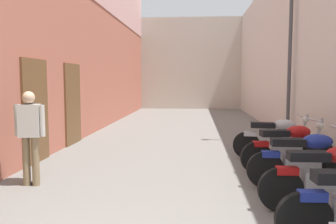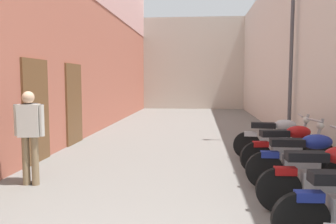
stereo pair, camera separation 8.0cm
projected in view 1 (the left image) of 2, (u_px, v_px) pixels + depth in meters
The scene contains 11 objects.
ground_plane at pixel (183, 145), 9.34m from camera, with size 35.75×35.75×0.00m, color slate.
building_left at pixel (86, 13), 11.18m from camera, with size 0.45×19.75×7.84m.
building_right at pixel (289, 48), 10.80m from camera, with size 0.45×19.75×5.55m.
building_far_end at pixel (191, 64), 21.86m from camera, with size 9.11×2.00×5.56m, color beige.
motorcycle_third at pixel (330, 176), 4.51m from camera, with size 1.85×0.58×1.04m.
motorcycle_fourth at pixel (306, 158), 5.50m from camera, with size 1.85×0.58×1.04m.
motorcycle_fifth at pixel (289, 146), 6.50m from camera, with size 1.84×0.58×1.04m.
motorcycle_sixth at pixel (276, 137), 7.55m from camera, with size 1.84×0.58×1.04m.
pedestrian_mid_alley at pixel (30, 131), 5.65m from camera, with size 0.52×0.26×1.57m.
pedestrian_further_down at pixel (30, 130), 5.78m from camera, with size 0.52×0.36×1.57m.
street_lamp at pixel (287, 41), 9.36m from camera, with size 0.79×0.18×4.83m.
Camera 1 is at (0.35, -1.35, 1.75)m, focal length 36.66 mm.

